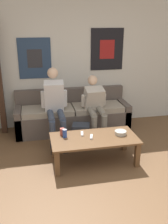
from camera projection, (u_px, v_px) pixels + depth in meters
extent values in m
plane|color=brown|center=(115.00, 212.00, 2.84)|extent=(18.00, 18.00, 0.00)
cube|color=silver|center=(74.00, 62.00, 4.91)|extent=(10.00, 0.05, 2.55)
cube|color=navy|center=(35.00, 59.00, 4.70)|extent=(0.61, 0.01, 0.76)
cube|color=#2D2D33|center=(35.00, 59.00, 4.69)|extent=(0.28, 0.01, 0.34)
cube|color=black|center=(107.00, 49.00, 4.92)|extent=(0.66, 0.01, 0.81)
cube|color=maroon|center=(107.00, 49.00, 4.91)|extent=(0.30, 0.01, 0.36)
cube|color=#564C47|center=(70.00, 107.00, 5.11)|extent=(2.18, 0.13, 0.78)
cube|color=#564C47|center=(73.00, 121.00, 4.86)|extent=(2.18, 0.56, 0.41)
cube|color=#564C47|center=(19.00, 123.00, 4.64)|extent=(0.12, 0.56, 0.53)
cube|color=#564C47|center=(123.00, 115.00, 5.03)|extent=(0.12, 0.56, 0.53)
cube|color=gray|center=(48.00, 111.00, 4.68)|extent=(0.95, 0.52, 0.10)
cube|color=gray|center=(98.00, 107.00, 4.86)|extent=(0.95, 0.52, 0.10)
cube|color=brown|center=(94.00, 138.00, 3.73)|extent=(1.29, 0.64, 0.03)
cube|color=brown|center=(54.00, 146.00, 3.93)|extent=(0.07, 0.07, 0.38)
cube|color=brown|center=(125.00, 139.00, 4.15)|extent=(0.07, 0.07, 0.38)
cube|color=brown|center=(57.00, 164.00, 3.44)|extent=(0.07, 0.07, 0.38)
cube|color=brown|center=(137.00, 155.00, 3.66)|extent=(0.07, 0.07, 0.38)
cylinder|color=#384256|center=(51.00, 117.00, 4.26)|extent=(0.11, 0.45, 0.11)
cylinder|color=#384256|center=(53.00, 135.00, 4.13)|extent=(0.10, 0.10, 0.48)
cube|color=#232328|center=(54.00, 150.00, 4.15)|extent=(0.11, 0.25, 0.05)
cylinder|color=#384256|center=(61.00, 116.00, 4.29)|extent=(0.11, 0.45, 0.11)
cylinder|color=#384256|center=(64.00, 134.00, 4.17)|extent=(0.10, 0.10, 0.48)
cube|color=#232328|center=(64.00, 149.00, 4.19)|extent=(0.11, 0.25, 0.05)
cube|color=silver|center=(54.00, 96.00, 4.44)|extent=(0.36, 0.36, 0.59)
sphere|color=beige|center=(53.00, 73.00, 4.39)|extent=(0.19, 0.19, 0.19)
cylinder|color=silver|center=(43.00, 99.00, 4.43)|extent=(0.08, 0.11, 0.31)
cylinder|color=silver|center=(65.00, 98.00, 4.50)|extent=(0.08, 0.11, 0.31)
cylinder|color=gray|center=(92.00, 113.00, 4.43)|extent=(0.11, 0.37, 0.11)
cylinder|color=gray|center=(94.00, 129.00, 4.34)|extent=(0.10, 0.10, 0.48)
cube|color=#232328|center=(95.00, 144.00, 4.36)|extent=(0.11, 0.25, 0.05)
cylinder|color=gray|center=(102.00, 112.00, 4.46)|extent=(0.11, 0.37, 0.11)
cylinder|color=gray|center=(104.00, 129.00, 4.38)|extent=(0.10, 0.10, 0.48)
cube|color=#232328|center=(105.00, 143.00, 4.40)|extent=(0.11, 0.25, 0.05)
cube|color=beige|center=(94.00, 98.00, 4.61)|extent=(0.37, 0.36, 0.45)
sphere|color=beige|center=(93.00, 80.00, 4.60)|extent=(0.18, 0.18, 0.18)
cylinder|color=beige|center=(83.00, 101.00, 4.59)|extent=(0.08, 0.11, 0.23)
cylinder|color=beige|center=(104.00, 99.00, 4.66)|extent=(0.08, 0.11, 0.23)
cube|color=#282D38|center=(81.00, 134.00, 4.34)|extent=(0.35, 0.32, 0.37)
cube|color=#282D38|center=(81.00, 141.00, 4.27)|extent=(0.22, 0.14, 0.17)
cylinder|color=#B7B2A8|center=(121.00, 133.00, 3.81)|extent=(0.17, 0.17, 0.06)
torus|color=#B7B2A8|center=(121.00, 131.00, 3.80)|extent=(0.18, 0.18, 0.02)
cylinder|color=#B24C42|center=(62.00, 132.00, 3.78)|extent=(0.07, 0.07, 0.11)
cylinder|color=black|center=(62.00, 128.00, 3.76)|extent=(0.00, 0.00, 0.01)
cylinder|color=#28479E|center=(65.00, 133.00, 3.71)|extent=(0.07, 0.07, 0.12)
cylinder|color=silver|center=(65.00, 130.00, 3.69)|extent=(0.06, 0.06, 0.00)
cube|color=white|center=(82.00, 134.00, 3.81)|extent=(0.06, 0.15, 0.02)
cylinder|color=#333842|center=(82.00, 132.00, 3.84)|extent=(0.01, 0.01, 0.00)
cube|color=white|center=(91.00, 137.00, 3.71)|extent=(0.07, 0.15, 0.02)
cylinder|color=#333842|center=(91.00, 135.00, 3.74)|extent=(0.01, 0.01, 0.00)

